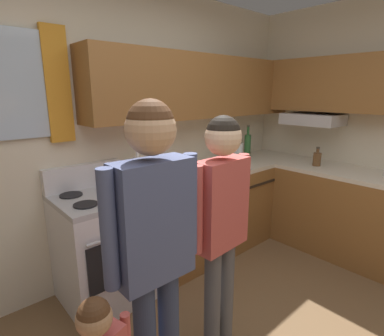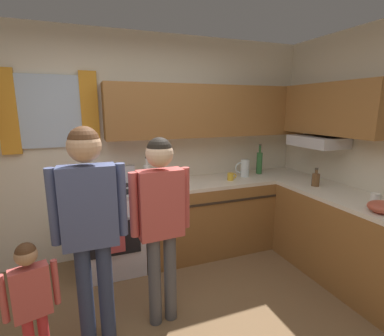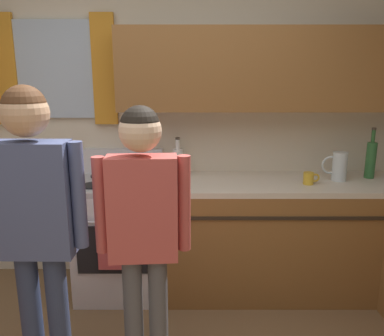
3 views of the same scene
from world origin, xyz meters
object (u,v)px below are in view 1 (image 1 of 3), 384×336
stove_oven (102,246)px  bottle_wine_green (247,145)px  bottle_milk_white (138,168)px  water_pitcher (238,153)px  bottle_squat_brown (317,159)px  mug_mustard_yellow (230,163)px  adult_holding_child (154,234)px  adult_in_plaid (221,213)px

stove_oven → bottle_wine_green: bearing=2.8°
bottle_wine_green → bottle_milk_white: 1.50m
bottle_wine_green → water_pitcher: bearing=-163.9°
stove_oven → bottle_milk_white: (0.45, 0.14, 0.55)m
bottle_squat_brown → water_pitcher: bearing=127.6°
bottle_milk_white → mug_mustard_yellow: (0.98, -0.23, -0.07)m
bottle_squat_brown → adult_holding_child: size_ratio=0.12×
bottle_wine_green → bottle_milk_white: size_ratio=1.26×
water_pitcher → mug_mustard_yellow: bearing=-157.1°
water_pitcher → adult_holding_child: size_ratio=0.13×
bottle_wine_green → bottle_milk_white: bearing=178.4°
bottle_squat_brown → bottle_milk_white: (-1.74, 0.79, 0.04)m
stove_oven → adult_in_plaid: size_ratio=0.71×
bottle_squat_brown → bottle_wine_green: 0.79m
bottle_wine_green → adult_in_plaid: adult_in_plaid is taller
stove_oven → bottle_wine_green: 2.04m
water_pitcher → adult_in_plaid: adult_in_plaid is taller
adult_holding_child → bottle_wine_green: bearing=28.2°
stove_oven → bottle_squat_brown: size_ratio=5.37×
bottle_wine_green → water_pitcher: 0.29m
stove_oven → adult_holding_child: 1.23m
adult_holding_child → bottle_squat_brown: bearing=9.6°
bottle_milk_white → stove_oven: bearing=-162.9°
bottle_squat_brown → adult_in_plaid: (-1.88, -0.35, 0.00)m
bottle_wine_green → bottle_milk_white: (-1.50, 0.04, -0.03)m
water_pitcher → bottle_squat_brown: bearing=-52.4°
water_pitcher → stove_oven: bearing=-179.4°
stove_oven → water_pitcher: bearing=0.6°
bottle_wine_green → stove_oven: bearing=-177.2°
bottle_wine_green → bottle_squat_brown: bearing=-72.1°
water_pitcher → adult_in_plaid: size_ratio=0.14×
stove_oven → mug_mustard_yellow: 1.50m
bottle_squat_brown → water_pitcher: water_pitcher is taller
bottle_milk_white → mug_mustard_yellow: 1.01m
bottle_squat_brown → mug_mustard_yellow: bearing=143.5°
mug_mustard_yellow → bottle_milk_white: bearing=167.0°
bottle_milk_white → water_pitcher: bearing=-5.6°
bottle_squat_brown → adult_holding_child: 2.44m
mug_mustard_yellow → adult_holding_child: bearing=-149.2°
bottle_milk_white → adult_in_plaid: 1.15m
adult_in_plaid → bottle_milk_white: bearing=83.1°
bottle_milk_white → water_pitcher: bottle_milk_white is taller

